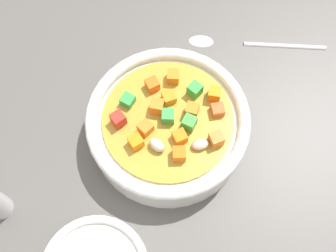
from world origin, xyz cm
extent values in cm
cube|color=#565451|center=(0.00, 0.00, -1.00)|extent=(140.00, 140.00, 2.00)
cylinder|color=white|center=(0.00, 0.00, 2.20)|extent=(19.74, 19.74, 4.40)
torus|color=white|center=(0.00, 0.00, 4.85)|extent=(20.06, 20.06, 1.51)
cylinder|color=gold|center=(0.00, 0.00, 4.60)|extent=(16.14, 16.14, 0.40)
cube|color=green|center=(4.08, 2.55, 5.67)|extent=(2.06, 2.06, 1.73)
cube|color=orange|center=(-0.75, 4.70, 5.48)|extent=(1.77, 1.77, 1.36)
cube|color=orange|center=(-2.95, -0.74, 5.49)|extent=(2.02, 2.02, 1.38)
cube|color=green|center=(0.08, -0.24, 5.55)|extent=(1.86, 1.86, 1.51)
cube|color=orange|center=(0.08, -4.92, 5.56)|extent=(1.78, 1.78, 1.52)
cube|color=green|center=(-4.16, 3.42, 5.40)|extent=(2.10, 2.10, 1.19)
cube|color=orange|center=(-4.45, -2.18, 5.57)|extent=(1.85, 1.85, 1.53)
cube|color=red|center=(-5.82, 1.11, 5.68)|extent=(1.93, 1.93, 1.75)
ellipsoid|color=beige|center=(2.74, -4.36, 5.34)|extent=(2.08, 1.34, 1.08)
cube|color=orange|center=(4.67, -4.31, 5.62)|extent=(1.64, 1.64, 1.64)
cube|color=orange|center=(-0.93, 1.57, 5.63)|extent=(1.99, 1.99, 1.67)
cube|color=orange|center=(6.04, -0.64, 5.36)|extent=(1.62, 1.62, 1.13)
cube|color=green|center=(2.19, -1.53, 5.68)|extent=(2.10, 2.10, 1.76)
ellipsoid|color=beige|center=(-2.19, -3.19, 5.49)|extent=(2.33, 2.46, 1.38)
cube|color=orange|center=(6.24, 1.43, 5.62)|extent=(1.97, 1.97, 1.63)
cube|color=orange|center=(0.66, -2.85, 5.43)|extent=(1.72, 1.72, 1.26)
cube|color=orange|center=(0.80, 2.51, 5.35)|extent=(1.61, 1.61, 1.09)
cube|color=orange|center=(2.99, 0.08, 5.61)|extent=(2.05, 2.05, 1.62)
cube|color=orange|center=(2.02, 5.11, 5.53)|extent=(1.88, 1.88, 1.45)
cylinder|color=silver|center=(19.79, 8.90, 0.34)|extent=(11.30, 4.36, 0.68)
ellipsoid|color=silver|center=(8.36, 12.74, 0.42)|extent=(4.12, 3.19, 0.84)
camera|label=1|loc=(-5.46, -20.39, 51.28)|focal=45.20mm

